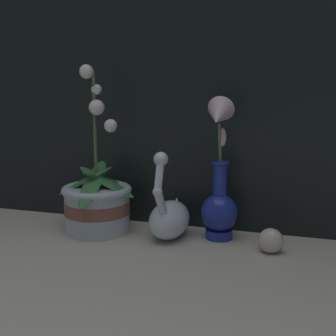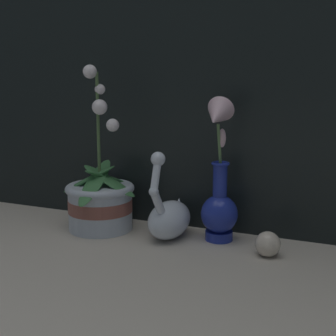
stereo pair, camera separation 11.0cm
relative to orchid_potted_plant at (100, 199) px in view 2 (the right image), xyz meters
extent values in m
plane|color=#BCB2A3|center=(0.20, -0.09, -0.08)|extent=(2.80, 2.80, 0.00)
cylinder|color=#B2BCCC|center=(0.00, 0.00, -0.02)|extent=(0.17, 0.17, 0.12)
cylinder|color=brown|center=(0.00, 0.00, -0.02)|extent=(0.17, 0.17, 0.03)
torus|color=#B2BCCC|center=(0.00, 0.00, 0.03)|extent=(0.18, 0.18, 0.02)
cylinder|color=#4C6B3D|center=(0.00, 0.00, 0.18)|extent=(0.01, 0.01, 0.29)
ellipsoid|color=#38703D|center=(0.03, 0.00, 0.05)|extent=(0.16, 0.06, 0.08)
ellipsoid|color=#38703D|center=(0.01, 0.03, 0.05)|extent=(0.08, 0.16, 0.07)
ellipsoid|color=#38703D|center=(-0.03, -0.01, 0.05)|extent=(0.15, 0.08, 0.08)
ellipsoid|color=#38703D|center=(0.00, -0.03, 0.05)|extent=(0.07, 0.18, 0.09)
sphere|color=white|center=(-0.01, -0.01, 0.33)|extent=(0.03, 0.03, 0.03)
sphere|color=white|center=(0.00, 0.01, 0.28)|extent=(0.03, 0.03, 0.03)
sphere|color=white|center=(0.01, -0.01, 0.24)|extent=(0.04, 0.04, 0.04)
sphere|color=white|center=(0.05, -0.01, 0.20)|extent=(0.03, 0.03, 0.03)
ellipsoid|color=silver|center=(0.19, 0.01, -0.03)|extent=(0.09, 0.16, 0.09)
cone|color=silver|center=(0.19, 0.07, -0.02)|extent=(0.05, 0.06, 0.06)
cylinder|color=silver|center=(0.19, -0.06, 0.02)|extent=(0.02, 0.06, 0.08)
sphere|color=silver|center=(0.19, -0.08, 0.06)|extent=(0.02, 0.02, 0.02)
cylinder|color=silver|center=(0.19, -0.07, 0.09)|extent=(0.02, 0.04, 0.08)
sphere|color=silver|center=(0.19, -0.06, 0.13)|extent=(0.03, 0.03, 0.03)
cylinder|color=navy|center=(0.31, 0.04, -0.07)|extent=(0.07, 0.07, 0.02)
ellipsoid|color=navy|center=(0.31, 0.04, -0.01)|extent=(0.09, 0.09, 0.09)
cylinder|color=navy|center=(0.31, 0.04, 0.07)|extent=(0.03, 0.03, 0.08)
torus|color=navy|center=(0.31, 0.04, 0.11)|extent=(0.04, 0.04, 0.01)
cylinder|color=#567A47|center=(0.31, 0.03, 0.16)|extent=(0.01, 0.03, 0.10)
cone|color=beige|center=(0.31, 0.00, 0.23)|extent=(0.06, 0.09, 0.09)
ellipsoid|color=beige|center=(0.31, 0.03, 0.17)|extent=(0.02, 0.02, 0.04)
sphere|color=beige|center=(0.44, -0.02, -0.05)|extent=(0.06, 0.06, 0.06)
camera|label=1|loc=(0.52, -1.05, 0.31)|focal=50.00mm
camera|label=2|loc=(0.62, -1.01, 0.31)|focal=50.00mm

